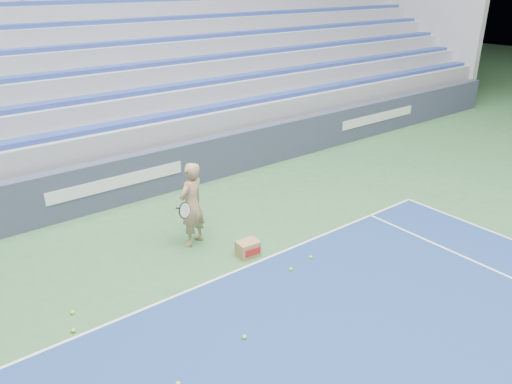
% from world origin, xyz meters
% --- Properties ---
extents(sponsor_barrier, '(30.00, 0.32, 1.10)m').
position_xyz_m(sponsor_barrier, '(0.00, 15.88, 0.55)').
color(sponsor_barrier, '#373E54').
rests_on(sponsor_barrier, ground).
extents(bleachers, '(31.00, 9.15, 7.30)m').
position_xyz_m(bleachers, '(0.00, 21.60, 2.36)').
color(bleachers, '#989AA0').
rests_on(bleachers, ground).
extents(tennis_player, '(0.96, 0.91, 1.68)m').
position_xyz_m(tennis_player, '(0.41, 13.23, 0.84)').
color(tennis_player, tan).
rests_on(tennis_player, ground).
extents(ball_box, '(0.42, 0.34, 0.30)m').
position_xyz_m(ball_box, '(0.97, 12.19, 0.15)').
color(ball_box, '#9E7B4C').
rests_on(ball_box, ground).
extents(tennis_ball_0, '(0.07, 0.07, 0.07)m').
position_xyz_m(tennis_ball_0, '(1.81, 11.38, 0.03)').
color(tennis_ball_0, '#B6EE30').
rests_on(tennis_ball_0, ground).
extents(tennis_ball_2, '(0.07, 0.07, 0.07)m').
position_xyz_m(tennis_ball_2, '(-0.50, 10.35, 0.03)').
color(tennis_ball_2, '#B6EE30').
rests_on(tennis_ball_2, ground).
extents(tennis_ball_3, '(0.07, 0.07, 0.07)m').
position_xyz_m(tennis_ball_3, '(-2.40, 12.03, 0.03)').
color(tennis_ball_3, '#B6EE30').
rests_on(tennis_ball_3, ground).
extents(tennis_ball_4, '(0.07, 0.07, 0.07)m').
position_xyz_m(tennis_ball_4, '(1.25, 11.29, 0.03)').
color(tennis_ball_4, '#B6EE30').
rests_on(tennis_ball_4, ground).
extents(tennis_ball_5, '(0.07, 0.07, 0.07)m').
position_xyz_m(tennis_ball_5, '(-1.71, 10.15, 0.03)').
color(tennis_ball_5, '#B6EE30').
rests_on(tennis_ball_5, ground).
extents(tennis_ball_6, '(0.07, 0.07, 0.07)m').
position_xyz_m(tennis_ball_6, '(-2.26, 12.47, 0.03)').
color(tennis_ball_6, '#B6EE30').
rests_on(tennis_ball_6, ground).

